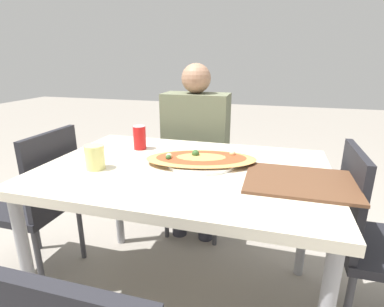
{
  "coord_description": "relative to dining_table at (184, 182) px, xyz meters",
  "views": [
    {
      "loc": [
        0.38,
        -1.19,
        1.2
      ],
      "look_at": [
        0.03,
        0.02,
        0.8
      ],
      "focal_mm": 28.0,
      "sensor_mm": 36.0,
      "label": 1
    }
  ],
  "objects": [
    {
      "name": "ground_plane",
      "position": [
        0.0,
        0.0,
        -0.67
      ],
      "size": [
        14.0,
        14.0,
        0.0
      ],
      "primitive_type": "plane",
      "color": "gray"
    },
    {
      "name": "dining_table",
      "position": [
        0.0,
        0.0,
        0.0
      ],
      "size": [
        1.26,
        0.86,
        0.74
      ],
      "color": "beige",
      "rests_on": "ground_plane"
    },
    {
      "name": "chair_far_seated",
      "position": [
        -0.12,
        0.76,
        -0.19
      ],
      "size": [
        0.4,
        0.4,
        0.85
      ],
      "rotation": [
        0.0,
        0.0,
        3.14
      ],
      "color": "black",
      "rests_on": "ground_plane"
    },
    {
      "name": "chair_side_left",
      "position": [
        -0.82,
        -0.01,
        -0.19
      ],
      "size": [
        0.4,
        0.4,
        0.85
      ],
      "rotation": [
        0.0,
        0.0,
        1.57
      ],
      "color": "black",
      "rests_on": "ground_plane"
    },
    {
      "name": "chair_side_right",
      "position": [
        0.82,
        0.08,
        -0.19
      ],
      "size": [
        0.4,
        0.4,
        0.85
      ],
      "rotation": [
        0.0,
        0.0,
        -1.57
      ],
      "color": "black",
      "rests_on": "ground_plane"
    },
    {
      "name": "person_seated",
      "position": [
        -0.12,
        0.65,
        0.02
      ],
      "size": [
        0.42,
        0.24,
        1.17
      ],
      "rotation": [
        0.0,
        0.0,
        3.14
      ],
      "color": "#2D2D38",
      "rests_on": "ground_plane"
    },
    {
      "name": "pizza_main",
      "position": [
        0.06,
        0.06,
        0.09
      ],
      "size": [
        0.55,
        0.37,
        0.06
      ],
      "color": "white",
      "rests_on": "dining_table"
    },
    {
      "name": "soda_can",
      "position": [
        -0.31,
        0.2,
        0.13
      ],
      "size": [
        0.07,
        0.07,
        0.12
      ],
      "color": "red",
      "rests_on": "dining_table"
    },
    {
      "name": "drink_glass",
      "position": [
        -0.37,
        -0.13,
        0.12
      ],
      "size": [
        0.08,
        0.08,
        0.11
      ],
      "color": "#E0DB7F",
      "rests_on": "dining_table"
    },
    {
      "name": "serving_tray",
      "position": [
        0.48,
        -0.05,
        0.08
      ],
      "size": [
        0.41,
        0.32,
        0.01
      ],
      "color": "brown",
      "rests_on": "dining_table"
    }
  ]
}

